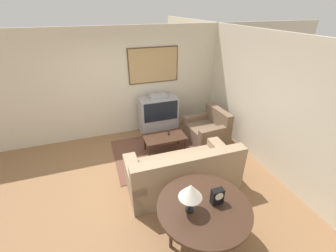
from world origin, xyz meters
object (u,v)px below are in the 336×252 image
object	(u,v)px
console_table	(204,209)
couch	(183,173)
tv	(158,115)
armchair	(207,131)
mantel_clock	(217,196)
coffee_table	(165,138)
table_lamp	(191,191)

from	to	relation	value
console_table	couch	bearing A→B (deg)	81.03
console_table	tv	bearing A→B (deg)	83.86
tv	console_table	size ratio (longest dim) A/B	0.88
couch	armchair	distance (m)	1.82
console_table	mantel_clock	size ratio (longest dim) A/B	5.47
armchair	coffee_table	xyz separation A→B (m)	(-1.18, -0.14, 0.10)
table_lamp	couch	bearing A→B (deg)	71.14
tv	mantel_clock	size ratio (longest dim) A/B	4.83
table_lamp	tv	bearing A→B (deg)	80.19
tv	armchair	size ratio (longest dim) A/B	1.10
table_lamp	armchair	bearing A→B (deg)	57.14
tv	couch	world-z (taller)	tv
couch	coffee_table	bearing A→B (deg)	-91.61
table_lamp	mantel_clock	world-z (taller)	table_lamp
couch	console_table	xyz separation A→B (m)	(-0.18, -1.17, 0.37)
couch	console_table	world-z (taller)	couch
tv	table_lamp	world-z (taller)	table_lamp
console_table	table_lamp	size ratio (longest dim) A/B	2.89
couch	mantel_clock	bearing A→B (deg)	90.36
coffee_table	mantel_clock	distance (m)	2.43
couch	tv	bearing A→B (deg)	-94.03
mantel_clock	table_lamp	bearing A→B (deg)	179.83
mantel_clock	console_table	bearing A→B (deg)	178.99
tv	armchair	world-z (taller)	tv
armchair	mantel_clock	distance (m)	2.86
armchair	coffee_table	world-z (taller)	armchair
tv	coffee_table	size ratio (longest dim) A/B	1.16
tv	table_lamp	bearing A→B (deg)	-99.81
armchair	console_table	distance (m)	2.91
tv	mantel_clock	world-z (taller)	tv
console_table	coffee_table	bearing A→B (deg)	84.49
table_lamp	mantel_clock	bearing A→B (deg)	-0.17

